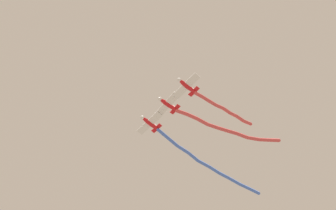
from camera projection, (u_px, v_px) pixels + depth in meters
airplane_lead at (150, 123)px, 103.09m from camera, size 7.42×5.79×1.89m
smoke_trail_lead at (208, 165)px, 107.55m from camera, size 19.55×26.06×3.51m
airplane_left_wing at (168, 104)px, 100.80m from camera, size 7.23×5.94×1.89m
smoke_trail_left_wing at (228, 129)px, 104.86m from camera, size 22.19×18.19×2.33m
airplane_right_wing at (187, 86)px, 97.98m from camera, size 7.36×5.81×1.89m
smoke_trail_right_wing at (224, 109)px, 102.54m from camera, size 10.98×14.99×3.56m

